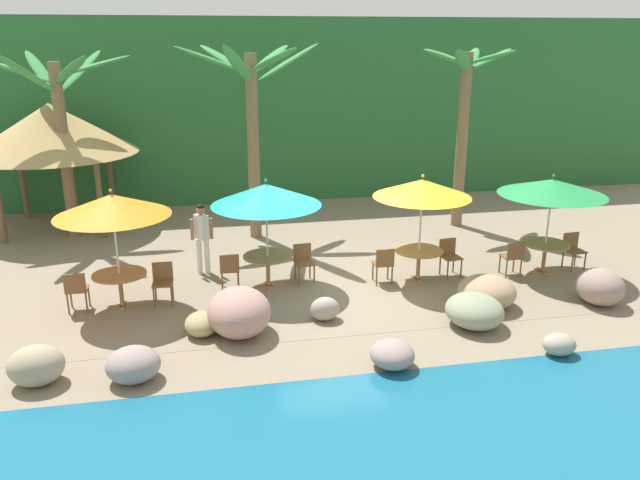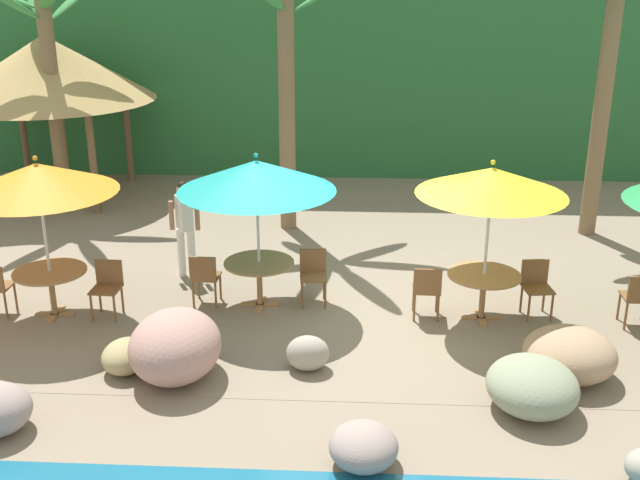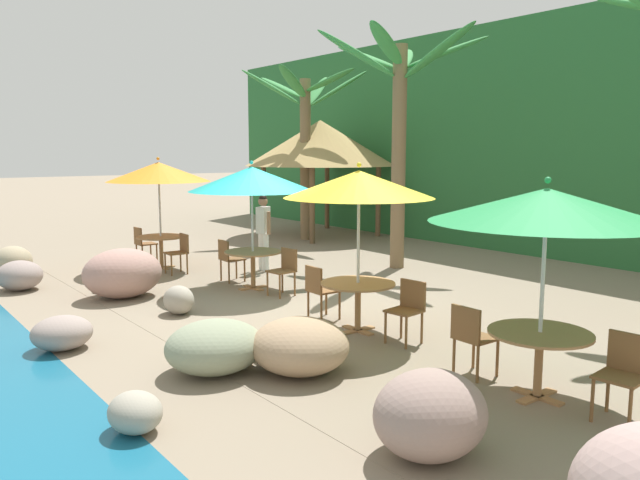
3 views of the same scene
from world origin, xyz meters
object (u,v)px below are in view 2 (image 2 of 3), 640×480
(dining_table_orange, at_px, (51,278))
(palm_tree_nearest, at_px, (47,45))
(umbrella_yellow, at_px, (492,181))
(chair_teal_inland, at_px, (205,276))
(chair_teal_seaward, at_px, (313,272))
(chair_yellow_inland, at_px, (427,288))
(waiter_in_white, at_px, (185,222))
(umbrella_teal, at_px, (256,176))
(umbrella_orange, at_px, (37,178))
(chair_yellow_seaward, at_px, (536,284))
(palm_tree_third, at_px, (608,57))
(dining_table_teal, at_px, (259,269))
(dining_table_yellow, at_px, (484,282))
(chair_orange_seaward, at_px, (108,284))
(chair_green_inland, at_px, (639,296))
(palm_tree_second, at_px, (286,45))
(palapa_hut, at_px, (46,68))

(dining_table_orange, bearing_deg, palm_tree_nearest, 108.51)
(umbrella_yellow, bearing_deg, chair_teal_inland, 176.76)
(chair_teal_seaward, xyz_separation_m, chair_yellow_inland, (1.75, -0.54, 0.00))
(waiter_in_white, bearing_deg, umbrella_teal, -39.01)
(umbrella_orange, xyz_separation_m, umbrella_teal, (3.13, 0.53, -0.06))
(palm_tree_nearest, bearing_deg, chair_teal_seaward, -39.27)
(chair_yellow_seaward, height_order, palm_tree_third, palm_tree_third)
(umbrella_teal, height_order, dining_table_teal, umbrella_teal)
(umbrella_yellow, distance_m, dining_table_yellow, 1.57)
(chair_orange_seaward, bearing_deg, umbrella_orange, -176.12)
(chair_green_inland, xyz_separation_m, waiter_in_white, (-7.09, 1.63, 0.47))
(palm_tree_nearest, distance_m, palm_tree_third, 11.10)
(umbrella_yellow, bearing_deg, umbrella_teal, 174.99)
(chair_orange_seaward, bearing_deg, dining_table_teal, 11.66)
(waiter_in_white, bearing_deg, palm_tree_third, 19.21)
(chair_green_inland, xyz_separation_m, palm_tree_third, (0.42, 4.25, 2.95))
(chair_yellow_inland, distance_m, palm_tree_second, 5.76)
(chair_yellow_inland, bearing_deg, chair_teal_seaward, 162.86)
(chair_orange_seaward, bearing_deg, chair_teal_seaward, 11.67)
(umbrella_orange, height_order, chair_teal_seaward, umbrella_orange)
(palm_tree_third, bearing_deg, dining_table_yellow, -123.28)
(palm_tree_second, distance_m, palm_tree_third, 6.00)
(chair_orange_seaward, relative_size, palm_tree_second, 0.17)
(umbrella_orange, relative_size, waiter_in_white, 1.49)
(chair_green_inland, distance_m, palm_tree_nearest, 12.28)
(palm_tree_nearest, bearing_deg, umbrella_teal, -44.75)
(dining_table_orange, bearing_deg, waiter_in_white, 44.12)
(palm_tree_second, bearing_deg, chair_yellow_inland, -59.13)
(chair_teal_inland, distance_m, chair_yellow_seaward, 5.12)
(chair_yellow_seaward, bearing_deg, umbrella_teal, 178.64)
(umbrella_teal, xyz_separation_m, palapa_hut, (-5.40, 5.82, 0.76))
(dining_table_teal, bearing_deg, chair_yellow_seaward, -1.36)
(chair_teal_seaward, height_order, palm_tree_nearest, palm_tree_nearest)
(palm_tree_nearest, bearing_deg, palm_tree_third, -5.90)
(palm_tree_nearest, relative_size, palm_tree_third, 0.99)
(umbrella_teal, distance_m, waiter_in_white, 2.14)
(umbrella_orange, height_order, chair_green_inland, umbrella_orange)
(chair_orange_seaward, height_order, chair_teal_inland, same)
(umbrella_teal, relative_size, dining_table_teal, 2.25)
(chair_orange_seaward, bearing_deg, palm_tree_second, 60.74)
(chair_green_inland, bearing_deg, umbrella_yellow, 175.13)
(chair_orange_seaward, distance_m, chair_yellow_seaward, 6.55)
(umbrella_teal, bearing_deg, dining_table_teal, 90.00)
(chair_orange_seaward, relative_size, dining_table_teal, 0.79)
(umbrella_teal, bearing_deg, chair_yellow_inland, -8.06)
(dining_table_yellow, bearing_deg, chair_teal_seaward, 169.65)
(chair_teal_inland, bearing_deg, chair_yellow_inland, -5.11)
(chair_teal_inland, height_order, palm_tree_third, palm_tree_third)
(dining_table_orange, relative_size, palapa_hut, 0.23)
(chair_yellow_seaward, bearing_deg, dining_table_yellow, -166.46)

